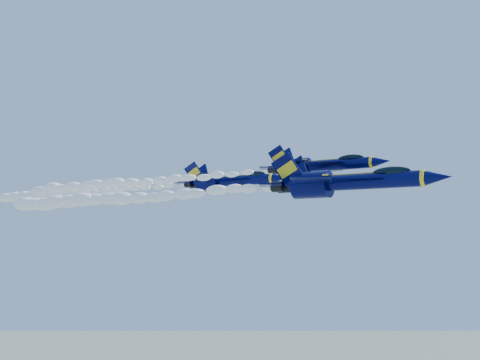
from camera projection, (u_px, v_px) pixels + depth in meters
The scene contains 6 objects.
jet_lead at pixel (345, 182), 65.08m from camera, with size 19.77×16.22×7.35m.
smoke_trail_jet_lead at pixel (127, 198), 81.40m from camera, with size 45.96×2.36×2.13m, color white.
jet_second at pixel (320, 165), 74.36m from camera, with size 15.75×12.92×5.85m.
smoke_trail_jet_second at pixel (137, 182), 89.79m from camera, with size 45.96×1.88×1.69m, color white.
jet_third at pixel (229, 181), 91.07m from camera, with size 17.63×14.46×6.55m.
smoke_trail_jet_third at pixel (85, 193), 106.92m from camera, with size 45.96×2.11×1.90m, color white.
Camera 1 is at (41.91, -72.71, 143.86)m, focal length 45.00 mm.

